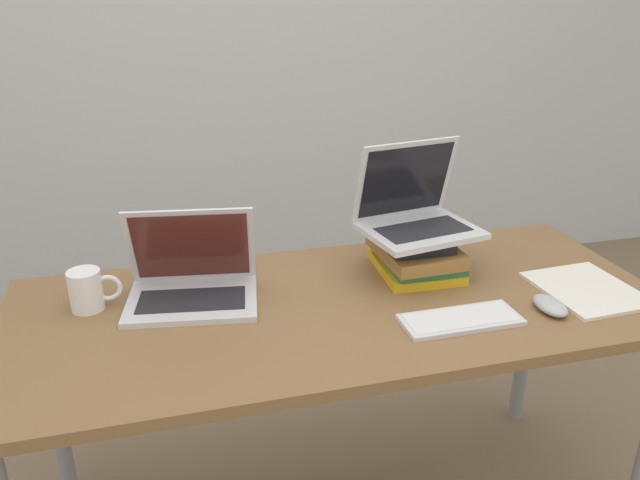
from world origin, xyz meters
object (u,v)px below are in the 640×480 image
object	(u,v)px
wireless_keyboard	(461,320)
notepad	(587,289)
laptop_left	(192,282)
book_stack	(416,253)
laptop_on_books	(415,213)
mug	(88,290)
mouse	(550,305)

from	to	relation	value
wireless_keyboard	notepad	xyz separation A→B (m)	(0.40, 0.06, -0.00)
laptop_left	notepad	xyz separation A→B (m)	(1.03, -0.23, -0.04)
book_stack	wireless_keyboard	bearing A→B (deg)	-91.01
laptop_on_books	mug	distance (m)	0.89
laptop_on_books	notepad	distance (m)	0.50
book_stack	notepad	world-z (taller)	book_stack
mug	laptop_left	bearing A→B (deg)	-2.50
laptop_on_books	mouse	bearing A→B (deg)	-52.45
laptop_left	laptop_on_books	distance (m)	0.64
laptop_left	wireless_keyboard	bearing A→B (deg)	-25.27
book_stack	mouse	world-z (taller)	book_stack
wireless_keyboard	notepad	bearing A→B (deg)	9.00
wireless_keyboard	mouse	distance (m)	0.24
mug	notepad	bearing A→B (deg)	-10.61
laptop_left	mug	world-z (taller)	laptop_left
laptop_on_books	mouse	xyz separation A→B (m)	(0.24, -0.31, -0.16)
mouse	mug	distance (m)	1.17
wireless_keyboard	mug	size ratio (longest dim) A/B	2.28
laptop_left	mouse	xyz separation A→B (m)	(0.86, -0.30, -0.03)
wireless_keyboard	mouse	xyz separation A→B (m)	(0.24, -0.01, 0.01)
mouse	notepad	distance (m)	0.18
book_stack	wireless_keyboard	distance (m)	0.30
mug	book_stack	bearing A→B (deg)	-0.56
laptop_left	wireless_keyboard	distance (m)	0.69
laptop_left	wireless_keyboard	size ratio (longest dim) A/B	1.23
laptop_left	laptop_on_books	bearing A→B (deg)	1.35
notepad	laptop_on_books	bearing A→B (deg)	148.84
laptop_left	mouse	bearing A→B (deg)	-19.15
mouse	notepad	size ratio (longest dim) A/B	0.39
laptop_left	mouse	size ratio (longest dim) A/B	3.18
wireless_keyboard	mug	bearing A→B (deg)	160.90
book_stack	notepad	bearing A→B (deg)	-30.16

